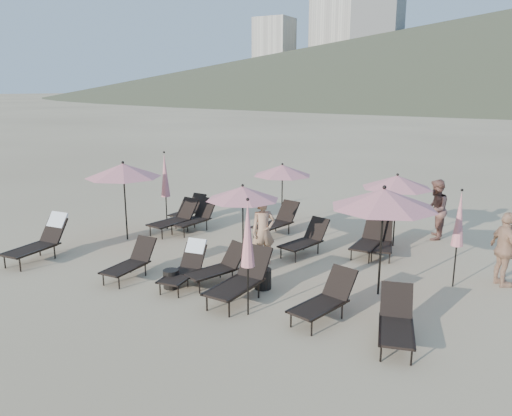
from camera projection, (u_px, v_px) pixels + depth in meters
The scene contains 29 objects.
ground at pixel (226, 293), 11.20m from camera, with size 800.00×800.00×0.00m, color #D6BA8C.
hotel_skyline at pixel (349, 52), 279.76m from camera, with size 109.00×82.00×55.00m.
lounger_0 at pixel (41, 239), 13.34m from camera, with size 0.81×1.88×1.15m.
lounger_1 at pixel (131, 261), 12.06m from camera, with size 0.64×1.54×0.87m.
lounger_2 at pixel (186, 266), 11.63m from camera, with size 0.77×1.59×0.95m.
lounger_3 at pixel (218, 266), 11.73m from camera, with size 1.04×1.62×0.87m.
lounger_4 at pixel (241, 279), 10.76m from camera, with size 0.76×1.82×1.03m.
lounger_5 at pixel (396, 321), 8.94m from camera, with size 0.99×1.67×0.90m.
lounger_6 at pixel (175, 218), 15.89m from camera, with size 0.90×1.81×1.00m.
lounger_7 at pixel (189, 209), 17.28m from camera, with size 0.61×1.50×0.85m.
lounger_8 at pixel (277, 220), 15.62m from camera, with size 0.98×1.79×0.97m.
lounger_9 at pixel (306, 239), 13.77m from camera, with size 0.98×1.70×0.92m.
lounger_10 at pixel (382, 241), 13.71m from camera, with size 0.90×1.55×0.84m.
lounger_11 at pixel (369, 240), 13.75m from camera, with size 0.60×1.56×0.90m.
lounger_12 at pixel (195, 217), 16.03m from camera, with size 0.82×1.74×0.97m.
lounger_13 at pixel (325, 299), 9.87m from camera, with size 0.97×1.69×0.92m.
umbrella_open_0 at pixel (123, 170), 14.71m from camera, with size 2.23×2.23×2.41m.
umbrella_open_1 at pixel (243, 193), 12.90m from camera, with size 1.94×1.94×2.09m.
umbrella_open_2 at pixel (384, 198), 10.65m from camera, with size 2.31×2.31×2.48m.
umbrella_open_3 at pixel (282, 170), 16.43m from camera, with size 1.95×1.95×2.10m.
umbrella_open_4 at pixel (397, 182), 14.14m from camera, with size 2.00×2.00×2.15m.
umbrella_closed_0 at pixel (248, 235), 9.75m from camera, with size 0.29×0.29×2.44m.
umbrella_closed_1 at pixel (459, 219), 11.21m from camera, with size 0.27×0.27×2.32m.
umbrella_closed_2 at pixel (165, 175), 15.90m from camera, with size 0.30×0.30×2.56m.
side_table_0 at pixel (171, 279), 11.47m from camera, with size 0.36×0.36×0.43m, color black.
side_table_1 at pixel (263, 279), 11.43m from camera, with size 0.39×0.39×0.47m, color black.
beachgoer_a at pixel (263, 231), 12.92m from camera, with size 0.64×0.42×1.75m, color tan.
beachgoer_b at pixel (435, 210), 15.07m from camera, with size 0.89×0.70×1.84m, color #8F5A4A.
beachgoer_c at pixel (505, 249), 11.45m from camera, with size 1.03×0.43×1.76m, color tan.
Camera 1 is at (5.75, -8.74, 4.48)m, focal length 35.00 mm.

